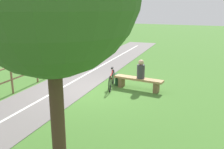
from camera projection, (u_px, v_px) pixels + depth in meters
ground_plane at (90, 89)px, 10.17m from camera, size 80.00×80.00×0.00m
bench at (138, 81)px, 10.02m from camera, size 2.03×0.53×0.48m
person_seated at (141, 70)px, 9.85m from camera, size 0.33×0.33×0.75m
bicycle at (112, 80)px, 10.20m from camera, size 0.54×1.61×0.83m
backpack at (118, 79)px, 10.67m from camera, size 0.33×0.36×0.46m
fence_roadside at (25, 71)px, 10.15m from camera, size 0.81×7.94×1.24m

